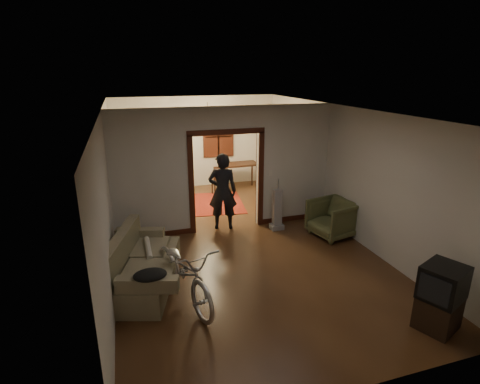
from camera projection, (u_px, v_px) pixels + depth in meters
name	position (u px, v px, depth m)	size (l,w,h in m)	color
floor	(236.00, 240.00, 8.14)	(5.00, 8.50, 0.01)	#371F11
ceiling	(235.00, 109.00, 7.27)	(5.00, 8.50, 0.01)	white
wall_back	(196.00, 142.00, 11.56)	(5.00, 0.02, 2.80)	beige
wall_left	(108.00, 189.00, 7.00)	(0.02, 8.50, 2.80)	beige
wall_right	(342.00, 169.00, 8.42)	(0.02, 8.50, 2.80)	beige
partition_wall	(226.00, 170.00, 8.39)	(5.00, 0.14, 2.80)	beige
door_casing	(226.00, 183.00, 8.48)	(1.74, 0.20, 2.32)	#37150C
far_window	(218.00, 137.00, 11.68)	(0.98, 0.06, 1.28)	black
chandelier	(208.00, 118.00, 9.68)	(0.24, 0.24, 0.24)	#FFE0A5
light_switch	(271.00, 173.00, 8.67)	(0.08, 0.01, 0.12)	silver
sofa	(144.00, 260.00, 6.33)	(0.92, 2.04, 0.94)	#6C6648
rolled_paper	(148.00, 248.00, 6.62)	(0.10, 0.10, 0.81)	beige
jacket	(150.00, 275.00, 5.46)	(0.49, 0.37, 0.14)	black
bicycle	(184.00, 271.00, 5.88)	(0.68, 1.96, 1.03)	silver
armchair	(333.00, 218.00, 8.26)	(0.87, 0.90, 0.82)	#4E522E
tv_stand	(438.00, 312.00, 5.32)	(0.54, 0.49, 0.49)	black
crt_tv	(443.00, 283.00, 5.17)	(0.57, 0.51, 0.49)	black
vacuum	(277.00, 210.00, 8.58)	(0.29, 0.24, 0.96)	gray
person	(223.00, 192.00, 8.52)	(0.65, 0.43, 1.78)	black
oriental_rug	(217.00, 203.00, 10.39)	(1.41, 1.85, 0.01)	maroon
locker	(160.00, 166.00, 11.19)	(0.80, 0.44, 1.60)	#1C2F1D
globe	(157.00, 128.00, 10.83)	(0.27, 0.27, 0.27)	#1E5972
desk	(240.00, 176.00, 11.56)	(1.08, 0.61, 0.80)	black
desk_chair	(219.00, 180.00, 10.94)	(0.41, 0.41, 0.93)	black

